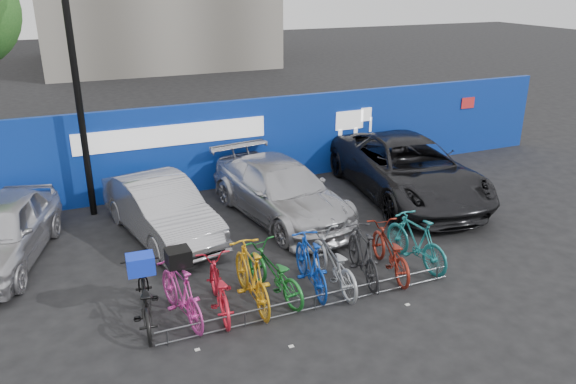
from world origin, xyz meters
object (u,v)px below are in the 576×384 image
bike_1 (181,292)px  bike_8 (390,251)px  bike_3 (252,276)px  bike_4 (274,273)px  bike_0 (144,298)px  car_0 (0,232)px  car_2 (281,191)px  car_3 (407,169)px  bike_9 (416,241)px  bike_2 (218,288)px  bike_5 (311,263)px  bike_7 (363,254)px  bike_rack (315,302)px  bike_6 (333,262)px  lamppost (76,81)px  car_1 (161,209)px

bike_1 → bike_8: bike_1 is taller
bike_3 → bike_8: size_ratio=1.04×
bike_4 → bike_0: bearing=-12.4°
car_0 → bike_8: size_ratio=2.22×
car_2 → car_3: bearing=-9.6°
bike_1 → car_2: bearing=-143.7°
bike_3 → bike_8: bearing=-178.8°
bike_0 → bike_9: size_ratio=1.03×
bike_1 → bike_2: 0.65m
car_0 → bike_5: (5.35, -3.41, -0.16)m
bike_2 → bike_4: 1.07m
bike_0 → bike_5: (3.04, -0.06, 0.04)m
bike_2 → bike_5: 1.79m
bike_4 → bike_3: bearing=0.1°
bike_5 → bike_7: 1.09m
bike_rack → car_3: car_3 is taller
bike_4 → bike_9: bearing=168.2°
bike_2 → bike_6: (2.23, -0.01, 0.04)m
lamppost → bike_rack: bearing=-61.9°
bike_2 → bike_4: bike_4 is taller
car_0 → bike_3: 5.43m
car_2 → bike_3: size_ratio=2.48×
bike_0 → car_0: bearing=-49.8°
bike_4 → bike_5: (0.72, -0.03, 0.05)m
car_0 → bike_3: size_ratio=2.13×
bike_4 → car_0: bearing=-47.9°
lamppost → car_3: (7.78, -2.00, -2.49)m
bike_4 → bike_6: bike_6 is taller
bike_4 → bike_9: (3.07, -0.00, 0.06)m
car_1 → bike_1: bearing=-107.9°
car_3 → bike_3: car_3 is taller
car_2 → bike_0: size_ratio=2.53×
bike_rack → bike_3: 1.21m
bike_3 → bike_2: bearing=0.3°
car_2 → bike_7: size_ratio=2.69×
car_3 → bike_2: size_ratio=3.20×
lamppost → car_1: 3.51m
bike_5 → bike_9: (2.35, 0.02, 0.01)m
bike_2 → bike_7: 2.89m
bike_4 → lamppost: bearing=-74.5°
car_3 → bike_7: 4.67m
bike_9 → bike_7: bearing=-4.1°
car_3 → car_2: bearing=-173.7°
car_1 → bike_0: size_ratio=2.16×
bike_7 → car_2: bearing=-73.3°
bike_4 → bike_1: bearing=-8.9°
bike_rack → bike_4: size_ratio=3.11×
lamppost → bike_0: (0.39, -5.24, -2.79)m
lamppost → bike_4: lamppost is taller
bike_rack → car_0: car_0 is taller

